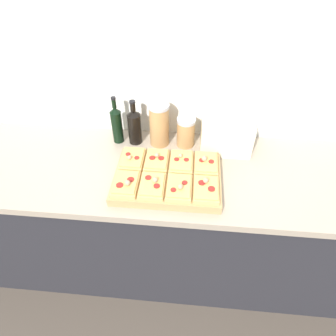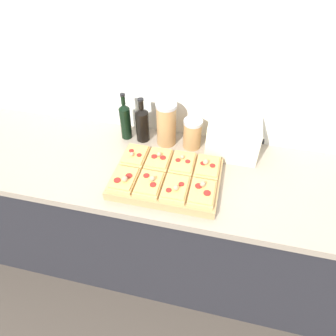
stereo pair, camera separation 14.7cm
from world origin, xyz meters
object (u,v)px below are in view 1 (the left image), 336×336
cutting_board (167,178)px  grain_jar_short (186,132)px  toaster_oven (226,134)px  olive_oil_bottle (117,124)px  wine_bottle (134,126)px  grain_jar_tall (159,125)px

cutting_board → grain_jar_short: 0.32m
grain_jar_short → toaster_oven: toaster_oven is taller
cutting_board → toaster_oven: size_ratio=1.76×
olive_oil_bottle → toaster_oven: size_ratio=0.95×
olive_oil_bottle → wine_bottle: olive_oil_bottle is taller
wine_bottle → grain_jar_tall: (0.14, 0.00, 0.02)m
grain_jar_tall → grain_jar_short: bearing=0.0°
olive_oil_bottle → wine_bottle: bearing=-0.0°
wine_bottle → grain_jar_tall: wine_bottle is taller
olive_oil_bottle → grain_jar_short: size_ratio=1.63×
grain_jar_tall → cutting_board: bearing=-76.4°
grain_jar_tall → grain_jar_short: size_ratio=1.47×
toaster_oven → wine_bottle: bearing=178.8°
wine_bottle → toaster_oven: bearing=-1.2°
cutting_board → grain_jar_tall: grain_jar_tall is taller
wine_bottle → grain_jar_short: size_ratio=1.54×
grain_jar_short → toaster_oven: 0.22m
grain_jar_short → toaster_oven: size_ratio=0.58×
cutting_board → wine_bottle: bearing=124.9°
cutting_board → olive_oil_bottle: (-0.31, 0.30, 0.09)m
cutting_board → grain_jar_short: size_ratio=3.02×
grain_jar_short → grain_jar_tall: bearing=180.0°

